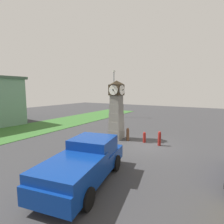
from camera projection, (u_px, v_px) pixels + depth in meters
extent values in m
plane|color=#38383A|center=(146.00, 145.00, 13.32)|extent=(69.49, 69.49, 0.00)
cube|color=gray|center=(116.00, 134.00, 15.25)|extent=(1.08, 1.08, 0.75)
cube|color=gray|center=(116.00, 126.00, 15.16)|extent=(1.02, 1.02, 0.75)
cube|color=gray|center=(116.00, 117.00, 15.06)|extent=(0.97, 0.97, 0.75)
cube|color=gray|center=(116.00, 108.00, 14.97)|extent=(0.91, 0.91, 0.75)
cube|color=slate|center=(116.00, 100.00, 14.88)|extent=(0.85, 0.85, 0.75)
cube|color=#2D2316|center=(116.00, 90.00, 14.77)|extent=(1.01, 1.01, 0.90)
cylinder|color=white|center=(111.00, 90.00, 15.04)|extent=(0.83, 0.04, 0.83)
cube|color=black|center=(111.00, 90.00, 15.05)|extent=(0.06, 0.18, 0.12)
cube|color=black|center=(111.00, 90.00, 15.05)|extent=(0.04, 0.08, 0.31)
cylinder|color=white|center=(122.00, 90.00, 14.51)|extent=(0.83, 0.04, 0.83)
cube|color=black|center=(122.00, 90.00, 14.49)|extent=(0.06, 0.19, 0.11)
cube|color=black|center=(122.00, 90.00, 14.49)|extent=(0.04, 0.31, 0.14)
cylinder|color=white|center=(119.00, 90.00, 15.22)|extent=(0.04, 0.83, 0.83)
cube|color=black|center=(120.00, 90.00, 15.25)|extent=(0.07, 0.06, 0.19)
cube|color=black|center=(120.00, 90.00, 15.25)|extent=(0.29, 0.04, 0.18)
cylinder|color=white|center=(113.00, 90.00, 14.33)|extent=(0.04, 0.83, 0.83)
cube|color=black|center=(113.00, 90.00, 14.30)|extent=(0.13, 0.06, 0.18)
cube|color=black|center=(113.00, 90.00, 14.30)|extent=(0.29, 0.04, 0.18)
pyramid|color=#2D2316|center=(116.00, 83.00, 14.70)|extent=(1.06, 1.06, 0.34)
cylinder|color=brown|center=(128.00, 135.00, 14.57)|extent=(0.24, 0.24, 0.94)
sphere|color=brown|center=(128.00, 129.00, 14.50)|extent=(0.22, 0.22, 0.22)
cylinder|color=maroon|center=(144.00, 138.00, 14.06)|extent=(0.23, 0.23, 0.72)
sphere|color=maroon|center=(144.00, 133.00, 14.01)|extent=(0.21, 0.21, 0.21)
cylinder|color=maroon|center=(159.00, 139.00, 13.27)|extent=(0.23, 0.23, 0.96)
sphere|color=maroon|center=(160.00, 133.00, 13.20)|extent=(0.21, 0.21, 0.21)
cube|color=navy|center=(84.00, 167.00, 7.95)|extent=(5.70, 3.08, 0.70)
cube|color=navy|center=(93.00, 145.00, 8.74)|extent=(2.24, 2.29, 0.80)
cube|color=navy|center=(71.00, 166.00, 6.87)|extent=(3.32, 2.60, 0.36)
cylinder|color=black|center=(83.00, 158.00, 9.82)|extent=(0.84, 0.43, 0.80)
cylinder|color=black|center=(116.00, 163.00, 9.18)|extent=(0.84, 0.43, 0.80)
cylinder|color=black|center=(42.00, 188.00, 6.79)|extent=(0.84, 0.43, 0.80)
cylinder|color=black|center=(87.00, 199.00, 6.14)|extent=(0.84, 0.43, 0.80)
cylinder|color=#264CA5|center=(112.00, 112.00, 31.22)|extent=(0.14, 0.14, 0.79)
cylinder|color=#264CA5|center=(111.00, 112.00, 31.07)|extent=(0.14, 0.14, 0.79)
cube|color=#338C4C|center=(112.00, 108.00, 31.06)|extent=(0.43, 0.30, 0.59)
sphere|color=#8C664C|center=(112.00, 106.00, 31.01)|extent=(0.21, 0.21, 0.21)
cylinder|color=slate|center=(114.00, 95.00, 27.22)|extent=(0.14, 0.14, 6.99)
cube|color=silver|center=(114.00, 71.00, 26.78)|extent=(0.50, 0.24, 0.24)
cube|color=#386B2D|center=(29.00, 129.00, 18.75)|extent=(41.69, 6.29, 0.04)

